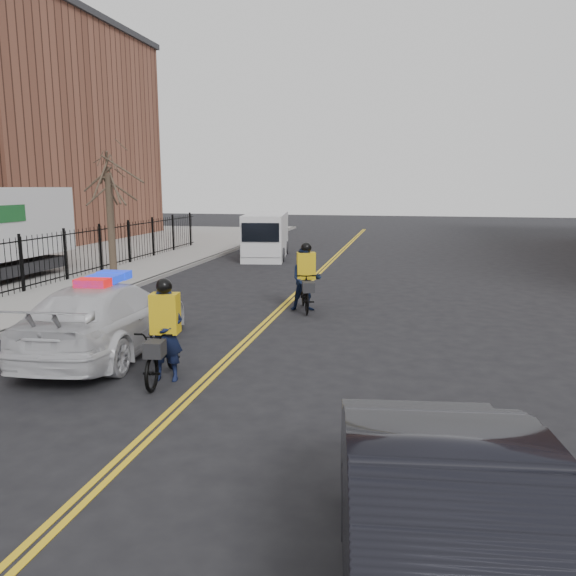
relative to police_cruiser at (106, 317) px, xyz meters
The scene contains 13 objects.
ground 3.15m from the police_cruiser, 22.47° to the right, with size 120.00×120.00×0.00m, color black.
center_line_left 7.41m from the police_cruiser, 68.23° to the left, with size 0.10×60.00×0.01m, color gold.
center_line_right 7.47m from the police_cruiser, 67.08° to the left, with size 0.10×60.00×0.01m, color gold.
sidewalk 8.32m from the police_cruiser, 124.44° to the left, with size 3.00×60.00×0.15m, color gray.
curb 7.58m from the police_cruiser, 115.01° to the left, with size 0.20×60.00×0.15m, color gray.
iron_fence 9.22m from the police_cruiser, 132.15° to the left, with size 0.12×28.00×2.00m, color black, non-canonical shape.
warehouse_far 31.11m from the police_cruiser, 131.48° to the left, with size 14.00×18.00×14.00m, color brown.
street_tree 10.42m from the police_cruiser, 118.45° to the left, with size 3.20×3.20×4.80m.
police_cruiser is the anchor object (origin of this frame).
dark_sedan 9.86m from the police_cruiser, 44.92° to the right, with size 1.75×5.01×1.65m, color black.
cargo_van 16.84m from the police_cruiser, 92.26° to the left, with size 2.75×5.60×2.25m.
cyclist_near 2.52m from the police_cruiser, 34.60° to the right, with size 0.98×2.10×1.98m.
cyclist_far 6.21m from the police_cruiser, 54.70° to the left, with size 1.10×2.10×2.05m.
Camera 1 is at (3.71, -9.85, 3.70)m, focal length 35.00 mm.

